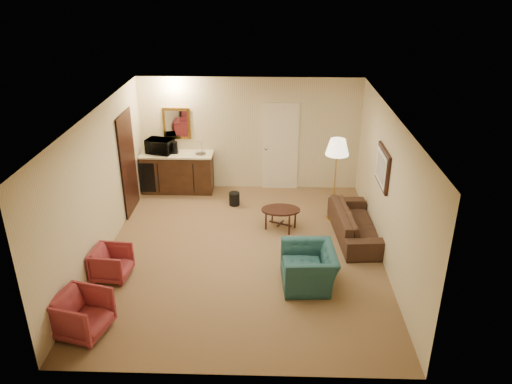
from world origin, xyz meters
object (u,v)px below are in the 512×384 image
rose_chair_near (111,262)px  sofa (356,219)px  floor_lamp (335,180)px  microwave (160,145)px  waste_bin (234,199)px  teal_armchair (309,262)px  wetbar_cabinet (178,172)px  rose_chair_far (82,312)px  coffee_maker (175,148)px  coffee_table (281,219)px

rose_chair_near → sofa: bearing=-65.6°
floor_lamp → microwave: (-3.81, 1.35, 0.25)m
sofa → waste_bin: (-2.44, 1.32, -0.23)m
teal_armchair → wetbar_cabinet: bearing=-146.4°
wetbar_cabinet → waste_bin: (1.35, -0.72, -0.32)m
wetbar_cabinet → floor_lamp: 3.70m
rose_chair_far → coffee_maker: bearing=9.0°
sofa → coffee_table: bearing=75.7°
coffee_maker → coffee_table: bearing=-27.9°
rose_chair_near → waste_bin: size_ratio=2.11×
rose_chair_near → coffee_maker: (0.46, 3.60, 0.75)m
rose_chair_far → floor_lamp: bearing=-32.9°
teal_armchair → rose_chair_near: size_ratio=1.60×
coffee_table → rose_chair_far: bearing=-131.8°
microwave → floor_lamp: bearing=-4.4°
rose_chair_near → coffee_maker: bearing=-2.6°
microwave → rose_chair_far: bearing=-76.4°
rose_chair_far → teal_armchair: bearing=-53.9°
coffee_table → floor_lamp: floor_lamp is taller
teal_armchair → coffee_table: teal_armchair is taller
teal_armchair → coffee_table: (-0.43, 1.87, -0.20)m
wetbar_cabinet → microwave: size_ratio=2.79×
floor_lamp → coffee_maker: 3.73m
sofa → microwave: microwave is taller
wetbar_cabinet → rose_chair_near: bearing=-98.0°
microwave → coffee_maker: size_ratio=2.17×
wetbar_cabinet → coffee_table: wetbar_cabinet is taller
rose_chair_near → floor_lamp: 4.57m
rose_chair_far → microwave: bearing=12.8°
teal_armchair → floor_lamp: size_ratio=0.56×
waste_bin → coffee_maker: 1.82m
wetbar_cabinet → sofa: wetbar_cabinet is taller
floor_lamp → coffee_maker: bearing=158.9°
rose_chair_near → floor_lamp: bearing=-55.5°
rose_chair_far → floor_lamp: (3.93, 3.65, 0.52)m
floor_lamp → teal_armchair: bearing=-105.7°
sofa → coffee_maker: coffee_maker is taller
sofa → rose_chair_near: (-4.29, -1.53, -0.08)m
wetbar_cabinet → floor_lamp: (3.43, -1.32, 0.41)m
coffee_table → floor_lamp: 1.35m
floor_lamp → sofa: bearing=-63.5°
rose_chair_near → rose_chair_far: size_ratio=0.86×
coffee_maker → teal_armchair: bearing=-43.3°
teal_armchair → rose_chair_far: bearing=-71.8°
coffee_maker → rose_chair_near: bearing=-88.1°
waste_bin → microwave: 2.12m
rose_chair_near → floor_lamp: size_ratio=0.35×
teal_armchair → rose_chair_far: 3.53m
waste_bin → microwave: microwave is taller
rose_chair_far → coffee_maker: 5.06m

